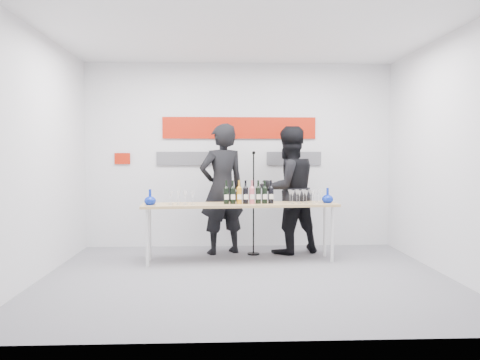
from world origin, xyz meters
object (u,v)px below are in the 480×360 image
object	(u,v)px
tasting_table	(240,208)
presenter_left	(222,189)
presenter_right	(289,190)
mic_stand	(253,223)

from	to	relation	value
tasting_table	presenter_left	bearing A→B (deg)	111.18
presenter_left	presenter_right	bearing A→B (deg)	156.31
tasting_table	mic_stand	bearing A→B (deg)	60.27
tasting_table	mic_stand	xyz separation A→B (m)	(0.22, 0.45, -0.28)
tasting_table	presenter_left	world-z (taller)	presenter_left
tasting_table	presenter_right	world-z (taller)	presenter_right
tasting_table	presenter_right	distance (m)	0.97
presenter_left	presenter_right	world-z (taller)	presenter_left
presenter_left	tasting_table	bearing A→B (deg)	91.19
presenter_right	mic_stand	distance (m)	0.74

